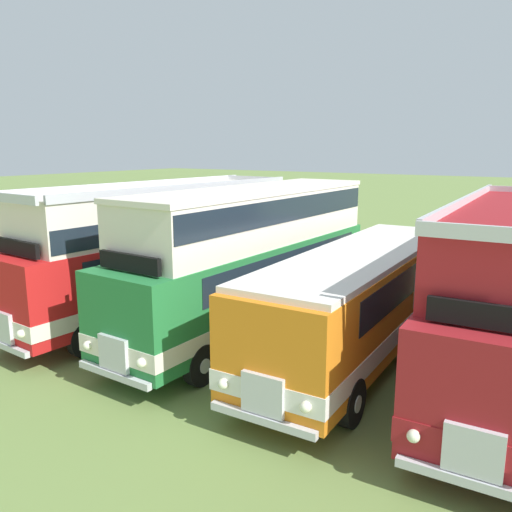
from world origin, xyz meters
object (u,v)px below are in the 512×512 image
(bus_second_in_row, at_px, (253,254))
(bus_fourth_in_row, at_px, (512,291))
(bus_third_in_row, at_px, (362,295))
(bus_first_in_row, at_px, (166,246))

(bus_second_in_row, height_order, bus_fourth_in_row, bus_fourth_in_row)
(bus_third_in_row, relative_size, bus_fourth_in_row, 1.00)
(bus_second_in_row, bearing_deg, bus_first_in_row, -179.84)
(bus_second_in_row, distance_m, bus_third_in_row, 3.68)
(bus_fourth_in_row, bearing_deg, bus_second_in_row, -178.98)
(bus_first_in_row, xyz_separation_m, bus_second_in_row, (3.61, 0.01, 0.11))
(bus_first_in_row, bearing_deg, bus_second_in_row, 0.16)
(bus_third_in_row, xyz_separation_m, bus_fourth_in_row, (3.61, 0.24, 0.60))
(bus_first_in_row, distance_m, bus_fourth_in_row, 10.83)
(bus_second_in_row, bearing_deg, bus_fourth_in_row, 1.02)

